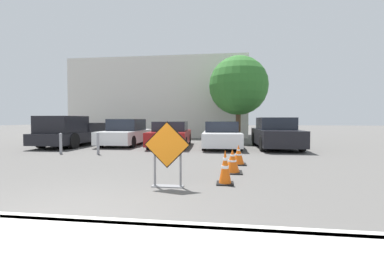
{
  "coord_description": "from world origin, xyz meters",
  "views": [
    {
      "loc": [
        2.45,
        -3.13,
        1.47
      ],
      "look_at": [
        0.46,
        11.96,
        0.93
      ],
      "focal_mm": 24.0,
      "sensor_mm": 36.0,
      "label": 1
    }
  ],
  "objects_px": {
    "traffic_cone_third": "(238,155)",
    "bollard_second": "(61,143)",
    "road_closed_sign": "(167,151)",
    "parked_car_third": "(222,135)",
    "traffic_cone_nearest": "(225,167)",
    "parked_car_second": "(170,135)",
    "parked_car_nearest": "(126,133)",
    "bollard_nearest": "(98,143)",
    "parked_car_fourth": "(276,134)",
    "pickup_truck": "(72,132)",
    "traffic_cone_second": "(232,161)"
  },
  "relations": [
    {
      "from": "parked_car_second",
      "to": "parked_car_nearest",
      "type": "bearing_deg",
      "value": -16.68
    },
    {
      "from": "traffic_cone_nearest",
      "to": "bollard_nearest",
      "type": "xyz_separation_m",
      "value": [
        -5.22,
        4.19,
        0.11
      ]
    },
    {
      "from": "traffic_cone_second",
      "to": "parked_car_nearest",
      "type": "xyz_separation_m",
      "value": [
        -5.77,
        6.91,
        0.35
      ]
    },
    {
      "from": "pickup_truck",
      "to": "bollard_second",
      "type": "distance_m",
      "value": 3.3
    },
    {
      "from": "traffic_cone_second",
      "to": "pickup_truck",
      "type": "bearing_deg",
      "value": 144.93
    },
    {
      "from": "road_closed_sign",
      "to": "traffic_cone_second",
      "type": "distance_m",
      "value": 2.24
    },
    {
      "from": "pickup_truck",
      "to": "parked_car_fourth",
      "type": "distance_m",
      "value": 10.77
    },
    {
      "from": "traffic_cone_second",
      "to": "bollard_second",
      "type": "bearing_deg",
      "value": 157.33
    },
    {
      "from": "traffic_cone_third",
      "to": "parked_car_fourth",
      "type": "distance_m",
      "value": 5.35
    },
    {
      "from": "parked_car_nearest",
      "to": "traffic_cone_nearest",
      "type": "bearing_deg",
      "value": 123.77
    },
    {
      "from": "traffic_cone_third",
      "to": "bollard_second",
      "type": "xyz_separation_m",
      "value": [
        -7.31,
        1.66,
        0.15
      ]
    },
    {
      "from": "pickup_truck",
      "to": "bollard_nearest",
      "type": "distance_m",
      "value": 4.28
    },
    {
      "from": "traffic_cone_nearest",
      "to": "parked_car_second",
      "type": "relative_size",
      "value": 0.19
    },
    {
      "from": "traffic_cone_second",
      "to": "road_closed_sign",
      "type": "bearing_deg",
      "value": -130.49
    },
    {
      "from": "traffic_cone_third",
      "to": "bollard_nearest",
      "type": "relative_size",
      "value": 0.7
    },
    {
      "from": "road_closed_sign",
      "to": "bollard_nearest",
      "type": "bearing_deg",
      "value": 130.82
    },
    {
      "from": "pickup_truck",
      "to": "bollard_second",
      "type": "bearing_deg",
      "value": 115.56
    },
    {
      "from": "parked_car_second",
      "to": "parked_car_third",
      "type": "xyz_separation_m",
      "value": [
        2.69,
        0.05,
        0.0
      ]
    },
    {
      "from": "bollard_nearest",
      "to": "road_closed_sign",
      "type": "bearing_deg",
      "value": -49.18
    },
    {
      "from": "parked_car_nearest",
      "to": "bollard_second",
      "type": "distance_m",
      "value": 4.17
    },
    {
      "from": "parked_car_second",
      "to": "parked_car_fourth",
      "type": "xyz_separation_m",
      "value": [
        5.38,
        -0.08,
        0.1
      ]
    },
    {
      "from": "bollard_second",
      "to": "traffic_cone_third",
      "type": "bearing_deg",
      "value": -12.81
    },
    {
      "from": "pickup_truck",
      "to": "bollard_nearest",
      "type": "height_order",
      "value": "pickup_truck"
    },
    {
      "from": "road_closed_sign",
      "to": "bollard_second",
      "type": "bearing_deg",
      "value": 140.77
    },
    {
      "from": "traffic_cone_second",
      "to": "parked_car_nearest",
      "type": "distance_m",
      "value": 9.01
    },
    {
      "from": "traffic_cone_nearest",
      "to": "traffic_cone_third",
      "type": "relative_size",
      "value": 1.21
    },
    {
      "from": "bollard_nearest",
      "to": "parked_car_fourth",
      "type": "bearing_deg",
      "value": 22.9
    },
    {
      "from": "traffic_cone_third",
      "to": "parked_car_nearest",
      "type": "distance_m",
      "value": 8.23
    },
    {
      "from": "parked_car_fourth",
      "to": "parked_car_third",
      "type": "bearing_deg",
      "value": -4.09
    },
    {
      "from": "traffic_cone_third",
      "to": "bollard_second",
      "type": "relative_size",
      "value": 0.73
    },
    {
      "from": "parked_car_fourth",
      "to": "traffic_cone_nearest",
      "type": "bearing_deg",
      "value": 70.08
    },
    {
      "from": "parked_car_fourth",
      "to": "parked_car_second",
      "type": "bearing_deg",
      "value": -2.27
    },
    {
      "from": "traffic_cone_nearest",
      "to": "traffic_cone_second",
      "type": "bearing_deg",
      "value": 81.15
    },
    {
      "from": "parked_car_second",
      "to": "parked_car_third",
      "type": "distance_m",
      "value": 2.69
    },
    {
      "from": "parked_car_second",
      "to": "bollard_nearest",
      "type": "relative_size",
      "value": 4.48
    },
    {
      "from": "bollard_second",
      "to": "traffic_cone_nearest",
      "type": "bearing_deg",
      "value": -31.32
    },
    {
      "from": "traffic_cone_nearest",
      "to": "road_closed_sign",
      "type": "bearing_deg",
      "value": -160.72
    },
    {
      "from": "traffic_cone_nearest",
      "to": "bollard_nearest",
      "type": "distance_m",
      "value": 6.7
    },
    {
      "from": "parked_car_second",
      "to": "bollard_nearest",
      "type": "xyz_separation_m",
      "value": [
        -2.33,
        -3.33,
        -0.13
      ]
    },
    {
      "from": "parked_car_nearest",
      "to": "parked_car_second",
      "type": "height_order",
      "value": "parked_car_nearest"
    },
    {
      "from": "parked_car_nearest",
      "to": "traffic_cone_third",
      "type": "bearing_deg",
      "value": 136.25
    },
    {
      "from": "bollard_second",
      "to": "parked_car_third",
      "type": "bearing_deg",
      "value": 26.81
    },
    {
      "from": "traffic_cone_second",
      "to": "parked_car_fourth",
      "type": "relative_size",
      "value": 0.15
    },
    {
      "from": "road_closed_sign",
      "to": "traffic_cone_second",
      "type": "bearing_deg",
      "value": 49.51
    },
    {
      "from": "traffic_cone_nearest",
      "to": "parked_car_third",
      "type": "xyz_separation_m",
      "value": [
        -0.2,
        7.57,
        0.24
      ]
    },
    {
      "from": "parked_car_third",
      "to": "parked_car_nearest",
      "type": "bearing_deg",
      "value": -7.96
    },
    {
      "from": "pickup_truck",
      "to": "road_closed_sign",
      "type": "bearing_deg",
      "value": 133.5
    },
    {
      "from": "road_closed_sign",
      "to": "parked_car_third",
      "type": "distance_m",
      "value": 8.07
    },
    {
      "from": "bollard_nearest",
      "to": "parked_car_nearest",
      "type": "bearing_deg",
      "value": 95.19
    },
    {
      "from": "pickup_truck",
      "to": "parked_car_second",
      "type": "bearing_deg",
      "value": -175.62
    }
  ]
}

